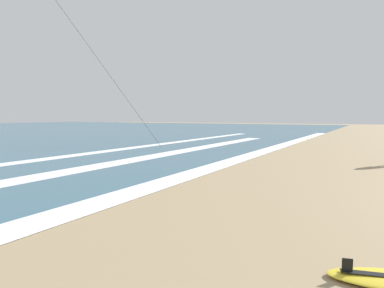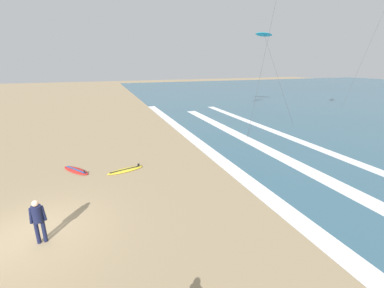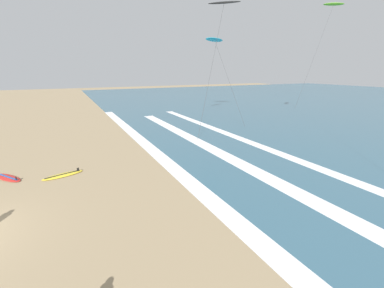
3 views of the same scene
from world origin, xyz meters
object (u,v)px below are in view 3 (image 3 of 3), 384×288
(surfboard_near_water, at_px, (63,175))
(kite_cyan_high_left, at_px, (215,40))
(surfboard_left_pile, at_px, (8,178))
(kite_black_low_near, at_px, (224,3))
(kite_lime_high_right, at_px, (334,5))

(surfboard_near_water, bearing_deg, kite_cyan_high_left, 122.87)
(surfboard_left_pile, distance_m, kite_cyan_high_left, 21.81)
(surfboard_left_pile, height_order, kite_cyan_high_left, kite_cyan_high_left)
(kite_black_low_near, relative_size, kite_lime_high_right, 0.77)
(surfboard_near_water, distance_m, kite_black_low_near, 21.40)
(kite_black_low_near, bearing_deg, surfboard_left_pile, -66.69)
(kite_black_low_near, distance_m, kite_cyan_high_left, 3.44)
(surfboard_near_water, height_order, kite_lime_high_right, kite_lime_high_right)
(kite_black_low_near, xyz_separation_m, kite_cyan_high_left, (-1.13, -0.28, -3.24))
(surfboard_near_water, relative_size, kite_black_low_near, 0.18)
(surfboard_left_pile, bearing_deg, kite_lime_high_right, 109.03)
(kite_cyan_high_left, bearing_deg, surfboard_near_water, -57.13)
(surfboard_left_pile, height_order, kite_black_low_near, kite_black_low_near)
(surfboard_near_water, height_order, surfboard_left_pile, same)
(surfboard_left_pile, distance_m, kite_black_low_near, 23.06)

